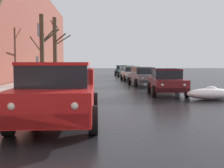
{
  "coord_description": "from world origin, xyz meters",
  "views": [
    {
      "loc": [
        -0.74,
        -1.84,
        1.73
      ],
      "look_at": [
        -0.15,
        11.13,
        0.8
      ],
      "focal_mm": 46.5,
      "sensor_mm": 36.0,
      "label": 1
    }
  ],
  "objects_px": {
    "sedan_green_queued_behind_truck": "(127,71)",
    "sedan_maroon_parked_kerbside_close": "(167,81)",
    "sedan_grey_parked_kerbside_mid": "(143,76)",
    "bare_tree_mid_block": "(43,48)",
    "pickup_truck_red_approaching_near_lane": "(59,93)",
    "sedan_white_parked_far_down_block": "(131,73)",
    "sedan_darkblue_at_far_intersection": "(121,70)",
    "bare_tree_far_down_block": "(55,48)"
  },
  "relations": [
    {
      "from": "sedan_maroon_parked_kerbside_close",
      "to": "sedan_white_parked_far_down_block",
      "type": "xyz_separation_m",
      "value": [
        -0.45,
        13.43,
        -0.0
      ]
    },
    {
      "from": "sedan_maroon_parked_kerbside_close",
      "to": "sedan_white_parked_far_down_block",
      "type": "height_order",
      "value": "same"
    },
    {
      "from": "pickup_truck_red_approaching_near_lane",
      "to": "sedan_green_queued_behind_truck",
      "type": "distance_m",
      "value": 28.8
    },
    {
      "from": "sedan_green_queued_behind_truck",
      "to": "sedan_darkblue_at_far_intersection",
      "type": "height_order",
      "value": "same"
    },
    {
      "from": "sedan_white_parked_far_down_block",
      "to": "sedan_darkblue_at_far_intersection",
      "type": "relative_size",
      "value": 0.93
    },
    {
      "from": "sedan_grey_parked_kerbside_mid",
      "to": "pickup_truck_red_approaching_near_lane",
      "type": "bearing_deg",
      "value": -107.92
    },
    {
      "from": "sedan_white_parked_far_down_block",
      "to": "bare_tree_mid_block",
      "type": "bearing_deg",
      "value": -135.07
    },
    {
      "from": "sedan_grey_parked_kerbside_mid",
      "to": "sedan_green_queued_behind_truck",
      "type": "height_order",
      "value": "same"
    },
    {
      "from": "pickup_truck_red_approaching_near_lane",
      "to": "sedan_green_queued_behind_truck",
      "type": "height_order",
      "value": "pickup_truck_red_approaching_near_lane"
    },
    {
      "from": "bare_tree_mid_block",
      "to": "sedan_green_queued_behind_truck",
      "type": "bearing_deg",
      "value": 62.59
    },
    {
      "from": "pickup_truck_red_approaching_near_lane",
      "to": "sedan_white_parked_far_down_block",
      "type": "distance_m",
      "value": 21.44
    },
    {
      "from": "pickup_truck_red_approaching_near_lane",
      "to": "sedan_maroon_parked_kerbside_close",
      "type": "relative_size",
      "value": 1.27
    },
    {
      "from": "sedan_white_parked_far_down_block",
      "to": "sedan_darkblue_at_far_intersection",
      "type": "height_order",
      "value": "same"
    },
    {
      "from": "bare_tree_far_down_block",
      "to": "pickup_truck_red_approaching_near_lane",
      "type": "xyz_separation_m",
      "value": [
        3.04,
        -19.96,
        -2.3
      ]
    },
    {
      "from": "bare_tree_far_down_block",
      "to": "sedan_maroon_parked_kerbside_close",
      "type": "height_order",
      "value": "bare_tree_far_down_block"
    },
    {
      "from": "bare_tree_far_down_block",
      "to": "sedan_maroon_parked_kerbside_close",
      "type": "bearing_deg",
      "value": -57.33
    },
    {
      "from": "sedan_maroon_parked_kerbside_close",
      "to": "pickup_truck_red_approaching_near_lane",
      "type": "bearing_deg",
      "value": -123.08
    },
    {
      "from": "bare_tree_mid_block",
      "to": "sedan_white_parked_far_down_block",
      "type": "height_order",
      "value": "bare_tree_mid_block"
    },
    {
      "from": "sedan_maroon_parked_kerbside_close",
      "to": "sedan_darkblue_at_far_intersection",
      "type": "height_order",
      "value": "same"
    },
    {
      "from": "sedan_green_queued_behind_truck",
      "to": "sedan_darkblue_at_far_intersection",
      "type": "xyz_separation_m",
      "value": [
        -0.27,
        5.67,
        -0.0
      ]
    },
    {
      "from": "bare_tree_far_down_block",
      "to": "sedan_green_queued_behind_truck",
      "type": "relative_size",
      "value": 1.35
    },
    {
      "from": "sedan_darkblue_at_far_intersection",
      "to": "sedan_maroon_parked_kerbside_close",
      "type": "bearing_deg",
      "value": -88.98
    },
    {
      "from": "pickup_truck_red_approaching_near_lane",
      "to": "sedan_green_queued_behind_truck",
      "type": "xyz_separation_m",
      "value": [
        4.71,
        28.41,
        -0.13
      ]
    },
    {
      "from": "sedan_grey_parked_kerbside_mid",
      "to": "sedan_white_parked_far_down_block",
      "type": "bearing_deg",
      "value": 91.44
    },
    {
      "from": "sedan_darkblue_at_far_intersection",
      "to": "sedan_white_parked_far_down_block",
      "type": "bearing_deg",
      "value": -89.91
    },
    {
      "from": "bare_tree_far_down_block",
      "to": "sedan_maroon_parked_kerbside_close",
      "type": "relative_size",
      "value": 1.48
    },
    {
      "from": "sedan_maroon_parked_kerbside_close",
      "to": "sedan_green_queued_behind_truck",
      "type": "height_order",
      "value": "same"
    },
    {
      "from": "sedan_grey_parked_kerbside_mid",
      "to": "sedan_white_parked_far_down_block",
      "type": "xyz_separation_m",
      "value": [
        -0.17,
        6.65,
        -0.0
      ]
    },
    {
      "from": "sedan_green_queued_behind_truck",
      "to": "sedan_maroon_parked_kerbside_close",
      "type": "bearing_deg",
      "value": -89.44
    },
    {
      "from": "sedan_darkblue_at_far_intersection",
      "to": "sedan_green_queued_behind_truck",
      "type": "bearing_deg",
      "value": -87.27
    },
    {
      "from": "sedan_maroon_parked_kerbside_close",
      "to": "sedan_grey_parked_kerbside_mid",
      "type": "relative_size",
      "value": 0.95
    },
    {
      "from": "bare_tree_far_down_block",
      "to": "sedan_grey_parked_kerbside_mid",
      "type": "height_order",
      "value": "bare_tree_far_down_block"
    },
    {
      "from": "bare_tree_far_down_block",
      "to": "sedan_white_parked_far_down_block",
      "type": "xyz_separation_m",
      "value": [
        7.51,
        1.02,
        -2.43
      ]
    },
    {
      "from": "sedan_grey_parked_kerbside_mid",
      "to": "sedan_darkblue_at_far_intersection",
      "type": "distance_m",
      "value": 19.77
    },
    {
      "from": "sedan_maroon_parked_kerbside_close",
      "to": "sedan_grey_parked_kerbside_mid",
      "type": "height_order",
      "value": "same"
    },
    {
      "from": "bare_tree_mid_block",
      "to": "sedan_maroon_parked_kerbside_close",
      "type": "distance_m",
      "value": 10.14
    },
    {
      "from": "pickup_truck_red_approaching_near_lane",
      "to": "sedan_white_parked_far_down_block",
      "type": "relative_size",
      "value": 1.31
    },
    {
      "from": "bare_tree_far_down_block",
      "to": "sedan_green_queued_behind_truck",
      "type": "bearing_deg",
      "value": 47.48
    },
    {
      "from": "bare_tree_mid_block",
      "to": "sedan_maroon_parked_kerbside_close",
      "type": "height_order",
      "value": "bare_tree_mid_block"
    },
    {
      "from": "pickup_truck_red_approaching_near_lane",
      "to": "bare_tree_mid_block",
      "type": "bearing_deg",
      "value": 102.58
    },
    {
      "from": "sedan_white_parked_far_down_block",
      "to": "sedan_green_queued_behind_truck",
      "type": "xyz_separation_m",
      "value": [
        0.25,
        7.44,
        0.0
      ]
    },
    {
      "from": "sedan_green_queued_behind_truck",
      "to": "pickup_truck_red_approaching_near_lane",
      "type": "bearing_deg",
      "value": -99.42
    }
  ]
}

